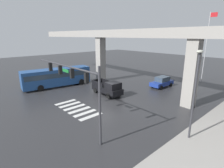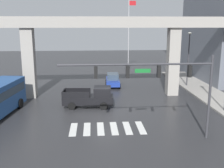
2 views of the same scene
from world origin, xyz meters
The scene contains 10 objects.
ground_plane centered at (0.00, 0.00, 0.00)m, with size 120.00×120.00×0.00m, color #2D2D30.
crosswalk_stripes centered at (0.00, -4.59, 0.01)m, with size 6.05×2.80×0.01m.
elevated_overpass centered at (0.00, 5.65, 7.72)m, with size 55.61×1.95×9.10m.
sidewalk_east centered at (12.78, 2.00, 0.07)m, with size 4.00×36.00×0.15m, color #9E9991.
pickup_truck centered at (-1.32, 1.35, 0.99)m, with size 5.21×2.33×2.08m.
sedan_blue centered at (1.57, 10.56, 0.85)m, with size 2.10×4.37×1.72m.
traffic_signal_mast centered at (3.65, -6.91, 4.68)m, with size 10.89×0.32×6.20m.
street_lamp_mid_block centered at (11.58, 9.65, 4.56)m, with size 0.44×0.70×7.24m.
street_lamp_far_north centered at (11.58, 19.85, 4.56)m, with size 0.44×0.70×7.24m.
flagpole centered at (4.80, 18.51, 6.82)m, with size 1.16×0.12×11.97m.
Camera 2 is at (-1.09, -25.14, 8.37)m, focal length 43.17 mm.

